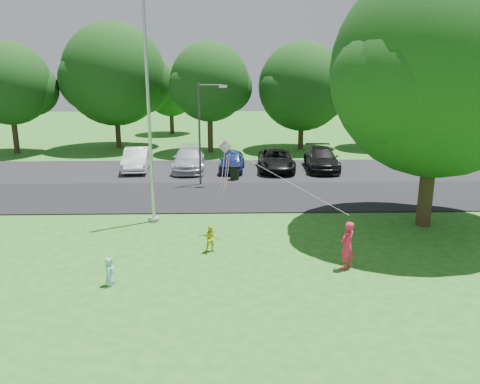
{
  "coord_description": "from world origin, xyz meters",
  "views": [
    {
      "loc": [
        -0.13,
        -15.15,
        6.7
      ],
      "look_at": [
        0.36,
        4.0,
        1.6
      ],
      "focal_mm": 35.0,
      "sensor_mm": 36.0,
      "label": 1
    }
  ],
  "objects_px": {
    "flagpole": "(150,129)",
    "trash_can": "(235,173)",
    "child_yellow": "(211,239)",
    "street_lamp": "(203,125)",
    "child_blue": "(109,272)",
    "kite": "(228,159)",
    "woman": "(347,245)",
    "big_tree": "(437,76)"
  },
  "relations": [
    {
      "from": "big_tree",
      "to": "woman",
      "type": "xyz_separation_m",
      "value": [
        -4.41,
        -4.42,
        -5.55
      ]
    },
    {
      "from": "big_tree",
      "to": "woman",
      "type": "relative_size",
      "value": 6.47
    },
    {
      "from": "big_tree",
      "to": "child_yellow",
      "type": "xyz_separation_m",
      "value": [
        -9.11,
        -2.79,
        -5.87
      ]
    },
    {
      "from": "flagpole",
      "to": "trash_can",
      "type": "distance_m",
      "value": 9.38
    },
    {
      "from": "child_yellow",
      "to": "kite",
      "type": "distance_m",
      "value": 3.46
    },
    {
      "from": "child_yellow",
      "to": "street_lamp",
      "type": "bearing_deg",
      "value": 87.98
    },
    {
      "from": "trash_can",
      "to": "flagpole",
      "type": "bearing_deg",
      "value": -115.84
    },
    {
      "from": "flagpole",
      "to": "big_tree",
      "type": "relative_size",
      "value": 0.91
    },
    {
      "from": "woman",
      "to": "child_blue",
      "type": "relative_size",
      "value": 1.81
    },
    {
      "from": "trash_can",
      "to": "child_blue",
      "type": "bearing_deg",
      "value": -106.38
    },
    {
      "from": "child_yellow",
      "to": "kite",
      "type": "bearing_deg",
      "value": 67.38
    },
    {
      "from": "flagpole",
      "to": "trash_can",
      "type": "xyz_separation_m",
      "value": [
        3.75,
        7.75,
        -3.71
      ]
    },
    {
      "from": "trash_can",
      "to": "kite",
      "type": "relative_size",
      "value": 0.2
    },
    {
      "from": "big_tree",
      "to": "kite",
      "type": "distance_m",
      "value": 9.09
    },
    {
      "from": "woman",
      "to": "child_yellow",
      "type": "relative_size",
      "value": 1.63
    },
    {
      "from": "woman",
      "to": "child_yellow",
      "type": "bearing_deg",
      "value": -58.84
    },
    {
      "from": "big_tree",
      "to": "kite",
      "type": "bearing_deg",
      "value": -175.86
    },
    {
      "from": "street_lamp",
      "to": "trash_can",
      "type": "bearing_deg",
      "value": 31.22
    },
    {
      "from": "flagpole",
      "to": "child_yellow",
      "type": "distance_m",
      "value": 5.87
    },
    {
      "from": "child_yellow",
      "to": "child_blue",
      "type": "xyz_separation_m",
      "value": [
        -3.13,
        -2.71,
        -0.05
      ]
    },
    {
      "from": "child_yellow",
      "to": "kite",
      "type": "height_order",
      "value": "kite"
    },
    {
      "from": "street_lamp",
      "to": "kite",
      "type": "xyz_separation_m",
      "value": [
        1.4,
        -8.23,
        -0.42
      ]
    },
    {
      "from": "big_tree",
      "to": "street_lamp",
      "type": "bearing_deg",
      "value": 142.31
    },
    {
      "from": "woman",
      "to": "street_lamp",
      "type": "bearing_deg",
      "value": -105.38
    },
    {
      "from": "child_blue",
      "to": "kite",
      "type": "distance_m",
      "value": 6.72
    },
    {
      "from": "street_lamp",
      "to": "woman",
      "type": "distance_m",
      "value": 13.49
    },
    {
      "from": "flagpole",
      "to": "child_yellow",
      "type": "xyz_separation_m",
      "value": [
        2.71,
        -3.71,
        -3.64
      ]
    },
    {
      "from": "big_tree",
      "to": "child_blue",
      "type": "bearing_deg",
      "value": -155.76
    },
    {
      "from": "woman",
      "to": "kite",
      "type": "distance_m",
      "value": 6.01
    },
    {
      "from": "street_lamp",
      "to": "trash_can",
      "type": "distance_m",
      "value": 3.72
    },
    {
      "from": "child_blue",
      "to": "kite",
      "type": "xyz_separation_m",
      "value": [
        3.77,
        4.89,
        2.66
      ]
    },
    {
      "from": "big_tree",
      "to": "child_blue",
      "type": "relative_size",
      "value": 11.72
    },
    {
      "from": "flagpole",
      "to": "child_yellow",
      "type": "relative_size",
      "value": 9.59
    },
    {
      "from": "trash_can",
      "to": "child_yellow",
      "type": "bearing_deg",
      "value": -95.18
    },
    {
      "from": "flagpole",
      "to": "child_blue",
      "type": "distance_m",
      "value": 7.42
    },
    {
      "from": "flagpole",
      "to": "kite",
      "type": "height_order",
      "value": "flagpole"
    },
    {
      "from": "flagpole",
      "to": "kite",
      "type": "relative_size",
      "value": 2.25
    },
    {
      "from": "kite",
      "to": "trash_can",
      "type": "bearing_deg",
      "value": 87.67
    },
    {
      "from": "kite",
      "to": "flagpole",
      "type": "bearing_deg",
      "value": 155.6
    },
    {
      "from": "child_yellow",
      "to": "child_blue",
      "type": "distance_m",
      "value": 4.14
    },
    {
      "from": "big_tree",
      "to": "kite",
      "type": "relative_size",
      "value": 2.47
    },
    {
      "from": "woman",
      "to": "flagpole",
      "type": "bearing_deg",
      "value": -75.5
    }
  ]
}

